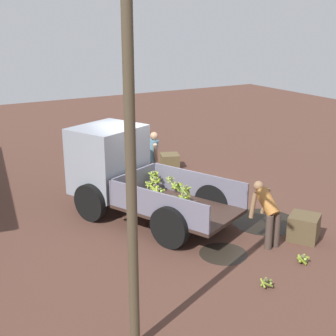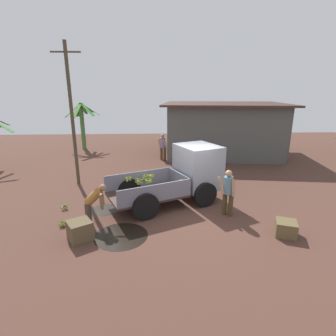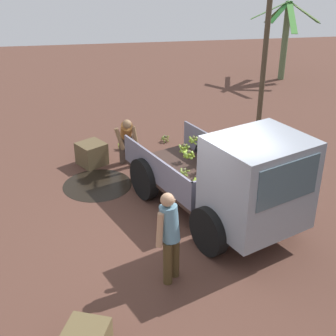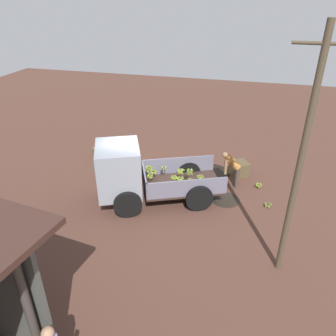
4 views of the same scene
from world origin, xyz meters
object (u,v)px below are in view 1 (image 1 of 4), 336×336
cargo_truck (121,169)px  banana_bunch_on_ground_1 (267,282)px  person_foreground_visitor (153,157)px  person_worker_loading (267,210)px  wooden_crate_0 (304,227)px  wooden_crate_1 (170,161)px  banana_bunch_on_ground_0 (303,258)px  utility_pole (130,141)px

cargo_truck → banana_bunch_on_ground_1: size_ratio=17.70×
person_foreground_visitor → person_worker_loading: person_foreground_visitor is taller
cargo_truck → person_worker_loading: cargo_truck is taller
wooden_crate_0 → wooden_crate_1: 6.12m
banana_bunch_on_ground_0 → person_worker_loading: bearing=4.8°
person_foreground_visitor → wooden_crate_1: person_foreground_visitor is taller
person_foreground_visitor → wooden_crate_1: 2.11m
cargo_truck → utility_pole: (-4.90, 2.02, 2.08)m
person_worker_loading → banana_bunch_on_ground_1: size_ratio=5.28×
cargo_truck → banana_bunch_on_ground_0: size_ratio=18.44×
wooden_crate_0 → wooden_crate_1: (6.12, -0.08, -0.06)m
wooden_crate_1 → person_foreground_visitor: bearing=135.7°
utility_pole → wooden_crate_0: utility_pole is taller
utility_pole → person_worker_loading: (1.63, -3.97, -2.41)m
wooden_crate_0 → person_foreground_visitor: bearing=15.6°
banana_bunch_on_ground_0 → wooden_crate_0: wooden_crate_0 is taller
wooden_crate_0 → wooden_crate_1: size_ratio=1.06×
cargo_truck → wooden_crate_0: 4.60m
wooden_crate_0 → wooden_crate_1: bearing=-0.7°
utility_pole → person_foreground_visitor: bearing=-30.3°
utility_pole → banana_bunch_on_ground_0: utility_pole is taller
utility_pole → banana_bunch_on_ground_1: utility_pole is taller
cargo_truck → person_worker_loading: size_ratio=3.35×
person_foreground_visitor → person_worker_loading: bearing=-44.6°
wooden_crate_1 → banana_bunch_on_ground_1: bearing=163.6°
utility_pole → wooden_crate_1: 9.47m
banana_bunch_on_ground_0 → wooden_crate_0: 1.15m
person_worker_loading → banana_bunch_on_ground_0: person_worker_loading is taller
cargo_truck → wooden_crate_1: (2.61, -2.93, -0.89)m
wooden_crate_0 → banana_bunch_on_ground_0: bearing=134.6°
cargo_truck → utility_pole: bearing=133.9°
cargo_truck → person_foreground_visitor: cargo_truck is taller
person_foreground_visitor → banana_bunch_on_ground_0: size_ratio=6.68×
utility_pole → banana_bunch_on_ground_1: bearing=-84.8°
cargo_truck → person_worker_loading: bearing=-172.8°
person_worker_loading → banana_bunch_on_ground_1: (-1.37, 1.16, -0.68)m
banana_bunch_on_ground_0 → banana_bunch_on_ground_1: (-0.33, 1.25, 0.01)m
banana_bunch_on_ground_0 → utility_pole: bearing=98.2°
person_foreground_visitor → wooden_crate_0: person_foreground_visitor is taller
person_worker_loading → wooden_crate_1: (5.88, -0.97, -0.57)m
person_foreground_visitor → utility_pole: bearing=-80.3°
banana_bunch_on_ground_1 → wooden_crate_0: bearing=-61.2°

